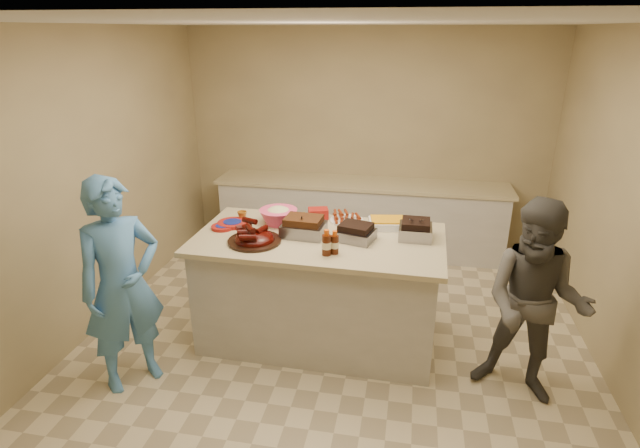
% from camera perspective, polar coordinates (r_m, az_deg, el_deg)
% --- Properties ---
extents(room, '(4.50, 5.00, 2.70)m').
position_cam_1_polar(room, '(4.59, 1.33, -13.92)').
color(room, tan).
rests_on(room, ground).
extents(back_counter, '(3.60, 0.64, 0.90)m').
position_cam_1_polar(back_counter, '(6.33, 4.61, 0.92)').
color(back_counter, beige).
rests_on(back_counter, ground).
extents(island, '(2.14, 1.17, 1.00)m').
position_cam_1_polar(island, '(4.73, -0.11, -12.75)').
color(island, beige).
rests_on(island, ground).
extents(rib_platter, '(0.46, 0.46, 0.18)m').
position_cam_1_polar(rib_platter, '(4.19, -7.48, -2.06)').
color(rib_platter, '#3E0603').
rests_on(rib_platter, island).
extents(pulled_pork_tray, '(0.38, 0.30, 0.11)m').
position_cam_1_polar(pulled_pork_tray, '(4.29, -1.87, -1.31)').
color(pulled_pork_tray, '#47230F').
rests_on(pulled_pork_tray, island).
extents(brisket_tray, '(0.35, 0.32, 0.09)m').
position_cam_1_polar(brisket_tray, '(4.20, 4.08, -1.83)').
color(brisket_tray, black).
rests_on(brisket_tray, island).
extents(roasting_pan, '(0.28, 0.28, 0.11)m').
position_cam_1_polar(roasting_pan, '(4.31, 10.79, -1.57)').
color(roasting_pan, gray).
rests_on(roasting_pan, island).
extents(coleslaw_bowl, '(0.35, 0.35, 0.24)m').
position_cam_1_polar(coleslaw_bowl, '(4.55, -4.74, 0.02)').
color(coleslaw_bowl, '#E5416F').
rests_on(coleslaw_bowl, island).
extents(sausage_plate, '(0.37, 0.37, 0.05)m').
position_cam_1_polar(sausage_plate, '(4.61, 3.07, 0.34)').
color(sausage_plate, silver).
rests_on(sausage_plate, island).
extents(mac_cheese_dish, '(0.36, 0.29, 0.09)m').
position_cam_1_polar(mac_cheese_dish, '(4.50, 7.72, -0.36)').
color(mac_cheese_dish, '#E8A010').
rests_on(mac_cheese_dish, island).
extents(bbq_bottle_a, '(0.07, 0.07, 0.21)m').
position_cam_1_polar(bbq_bottle_a, '(3.92, 0.74, -3.54)').
color(bbq_bottle_a, '#3D1607').
rests_on(bbq_bottle_a, island).
extents(bbq_bottle_b, '(0.07, 0.07, 0.19)m').
position_cam_1_polar(bbq_bottle_b, '(3.95, 1.67, -3.38)').
color(bbq_bottle_b, '#3D1607').
rests_on(bbq_bottle_b, island).
extents(mustard_bottle, '(0.05, 0.05, 0.12)m').
position_cam_1_polar(mustard_bottle, '(4.53, -1.81, -0.03)').
color(mustard_bottle, yellow).
rests_on(mustard_bottle, island).
extents(sauce_bowl, '(0.14, 0.05, 0.14)m').
position_cam_1_polar(sauce_bowl, '(4.54, -0.60, 0.01)').
color(sauce_bowl, silver).
rests_on(sauce_bowl, island).
extents(plate_stack_large, '(0.27, 0.27, 0.03)m').
position_cam_1_polar(plate_stack_large, '(4.58, -9.97, -0.12)').
color(plate_stack_large, maroon).
rests_on(plate_stack_large, island).
extents(plate_stack_small, '(0.20, 0.20, 0.03)m').
position_cam_1_polar(plate_stack_small, '(4.51, -11.06, -0.52)').
color(plate_stack_small, maroon).
rests_on(plate_stack_small, island).
extents(plastic_cup, '(0.09, 0.08, 0.09)m').
position_cam_1_polar(plastic_cup, '(4.69, -8.85, 0.49)').
color(plastic_cup, '#9B5C17').
rests_on(plastic_cup, island).
extents(basket_stack, '(0.21, 0.18, 0.09)m').
position_cam_1_polar(basket_stack, '(4.68, -0.20, 0.71)').
color(basket_stack, maroon).
rests_on(basket_stack, island).
extents(guest_blue, '(1.71, 1.56, 0.41)m').
position_cam_1_polar(guest_blue, '(4.51, -20.17, -16.19)').
color(guest_blue, '#4D8BCD').
rests_on(guest_blue, ground).
extents(guest_gray, '(1.25, 1.75, 0.60)m').
position_cam_1_polar(guest_gray, '(4.41, 21.81, -17.40)').
color(guest_gray, '#54514B').
rests_on(guest_gray, ground).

